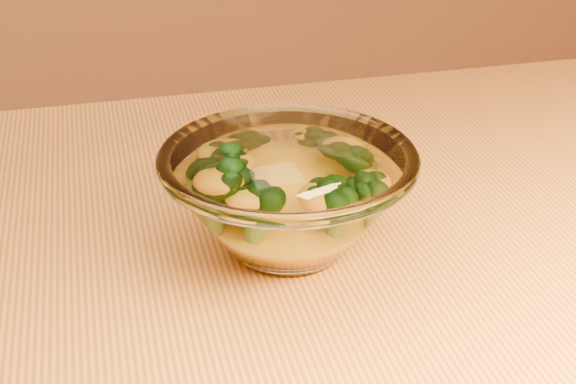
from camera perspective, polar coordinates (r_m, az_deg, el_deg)
The scene contains 3 objects.
glass_bowl at distance 0.59m, azimuth 0.00°, elevation -0.35°, with size 0.19×0.19×0.08m.
cheese_sauce at distance 0.60m, azimuth 0.00°, elevation -1.83°, with size 0.11×0.11×0.03m, color #EDA714.
broccoli_heap at distance 0.59m, azimuth -1.24°, elevation 0.57°, with size 0.14×0.12×0.06m.
Camera 1 is at (-0.08, -0.43, 1.08)m, focal length 50.00 mm.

